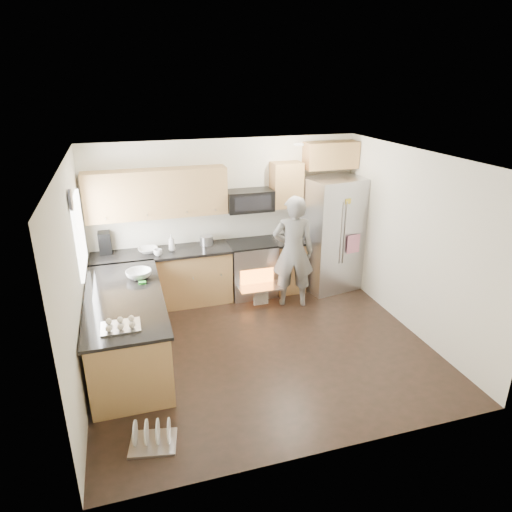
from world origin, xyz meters
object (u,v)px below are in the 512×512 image
object	(u,v)px
stove_range	(251,256)
refrigerator	(332,234)
person	(293,252)
dish_rack	(153,438)

from	to	relation	value
stove_range	refrigerator	xyz separation A→B (m)	(1.42, -0.12, 0.30)
stove_range	person	bearing A→B (deg)	-47.74
refrigerator	person	world-z (taller)	refrigerator
person	dish_rack	xyz separation A→B (m)	(-2.47, -2.51, -0.84)
stove_range	person	distance (m)	0.81
dish_rack	refrigerator	bearing A→B (deg)	41.39
stove_range	person	xyz separation A→B (m)	(0.52, -0.57, 0.24)
refrigerator	dish_rack	xyz separation A→B (m)	(-3.37, -2.97, -0.90)
refrigerator	dish_rack	bearing A→B (deg)	-148.61
stove_range	refrigerator	size ratio (longest dim) A/B	0.92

